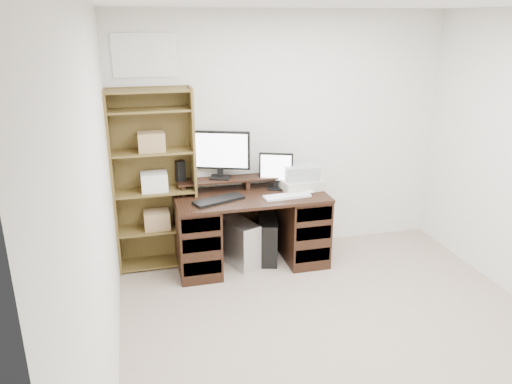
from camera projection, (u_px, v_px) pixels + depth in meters
name	position (u px, v px, depth m)	size (l,w,h in m)	color
room	(368.00, 198.00, 3.38)	(3.54, 4.04, 2.54)	tan
desk	(251.00, 228.00, 5.06)	(1.50, 0.70, 0.75)	black
riser_shelf	(246.00, 180.00, 5.10)	(1.40, 0.22, 0.12)	black
monitor_wide	(220.00, 152.00, 4.99)	(0.58, 0.25, 0.48)	black
monitor_small	(276.00, 169.00, 5.06)	(0.33, 0.18, 0.38)	black
speaker	(180.00, 171.00, 4.94)	(0.08, 0.08, 0.21)	black
keyboard_black	(219.00, 200.00, 4.76)	(0.50, 0.17, 0.03)	black
keyboard_white	(287.00, 196.00, 4.87)	(0.46, 0.14, 0.02)	silver
mouse	(310.00, 192.00, 4.97)	(0.09, 0.06, 0.03)	silver
printer	(301.00, 184.00, 5.11)	(0.41, 0.31, 0.10)	beige
basket	(301.00, 172.00, 5.06)	(0.33, 0.24, 0.14)	#9CA2A7
tower_silver	(240.00, 243.00, 5.10)	(0.21, 0.47, 0.47)	silver
tower_black	(268.00, 239.00, 5.20)	(0.31, 0.49, 0.46)	black
bookshelf	(154.00, 179.00, 4.87)	(0.80, 0.30, 1.80)	brown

